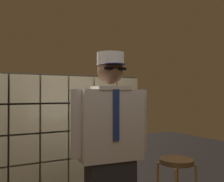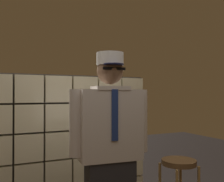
# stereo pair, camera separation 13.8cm
# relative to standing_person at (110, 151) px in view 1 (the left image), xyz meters

# --- Properties ---
(glass_block_wall) EXTENTS (2.39, 0.10, 1.72)m
(glass_block_wall) POSITION_rel_standing_person_xyz_m (-0.22, 1.03, -0.11)
(glass_block_wall) COLOR beige
(glass_block_wall) RESTS_ON ground
(standing_person) EXTENTS (0.73, 0.33, 1.82)m
(standing_person) POSITION_rel_standing_person_xyz_m (0.00, 0.00, 0.00)
(standing_person) COLOR #28282D
(standing_person) RESTS_ON ground
(bar_stool) EXTENTS (0.34, 0.34, 0.81)m
(bar_stool) POSITION_rel_standing_person_xyz_m (0.73, -0.05, -0.35)
(bar_stool) COLOR brown
(bar_stool) RESTS_ON ground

